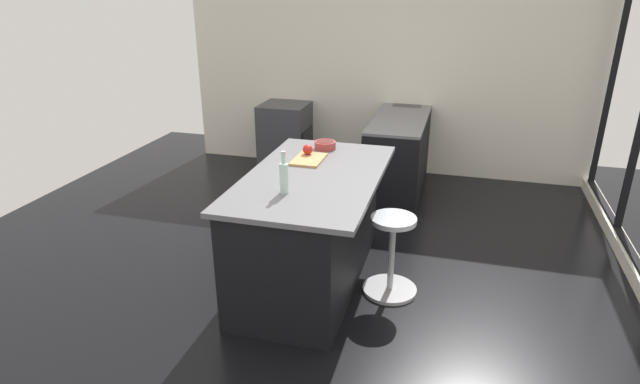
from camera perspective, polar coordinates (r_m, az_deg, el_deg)
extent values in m
plane|color=black|center=(4.66, 0.75, -8.43)|extent=(7.32, 7.32, 0.00)
cube|color=black|center=(6.74, 29.18, 10.49)|extent=(0.05, 0.06, 2.40)
cube|color=silver|center=(6.86, 6.99, 13.18)|extent=(0.12, 5.15, 2.65)
cube|color=black|center=(6.67, 9.01, 5.01)|extent=(2.42, 0.60, 0.87)
cube|color=slate|center=(6.55, 9.24, 8.78)|extent=(2.42, 0.60, 0.03)
cube|color=#38383D|center=(6.86, 9.53, 8.97)|extent=(0.44, 0.36, 0.12)
cylinder|color=#B7B7BC|center=(6.83, 8.36, 10.70)|extent=(0.02, 0.02, 0.28)
cube|color=#38383D|center=(7.00, -3.80, 6.06)|extent=(0.60, 0.60, 0.87)
cube|color=black|center=(6.92, -1.40, 5.53)|extent=(0.44, 0.01, 0.32)
cube|color=black|center=(4.31, -1.29, -4.23)|extent=(1.75, 0.82, 0.91)
cube|color=slate|center=(4.10, -0.67, 1.66)|extent=(1.81, 1.02, 0.04)
cylinder|color=#B7B7BC|center=(4.40, 7.58, -10.45)|extent=(0.44, 0.44, 0.03)
cylinder|color=#B7B7BC|center=(4.24, 7.79, -6.95)|extent=(0.05, 0.05, 0.60)
cylinder|color=silver|center=(4.09, 8.02, -3.01)|extent=(0.36, 0.36, 0.04)
cube|color=tan|center=(4.42, -1.24, 3.57)|extent=(0.36, 0.24, 0.02)
sphere|color=red|center=(4.50, -1.35, 4.66)|extent=(0.09, 0.09, 0.09)
cylinder|color=silver|center=(3.70, -3.94, 1.46)|extent=(0.06, 0.06, 0.22)
cylinder|color=silver|center=(3.65, -4.00, 3.66)|extent=(0.03, 0.03, 0.08)
cylinder|color=#B7B7BC|center=(3.64, -4.02, 4.33)|extent=(0.03, 0.03, 0.02)
cylinder|color=#993833|center=(4.72, 0.56, 5.12)|extent=(0.19, 0.19, 0.07)
cylinder|color=#4C1C19|center=(4.71, 0.56, 5.30)|extent=(0.16, 0.16, 0.04)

